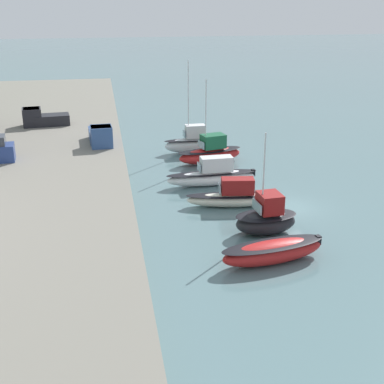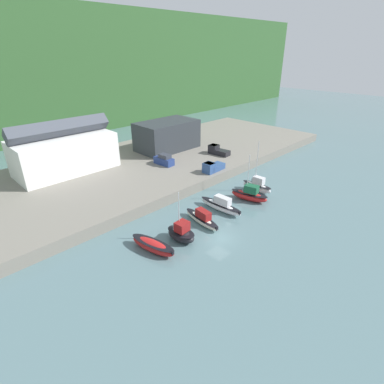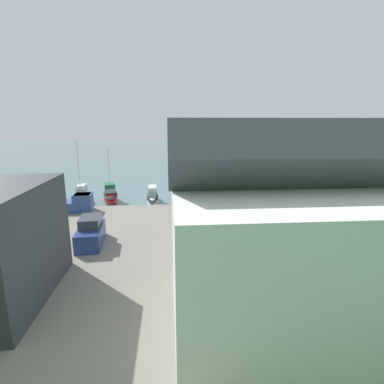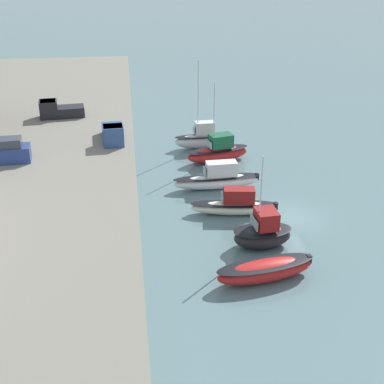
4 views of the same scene
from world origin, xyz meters
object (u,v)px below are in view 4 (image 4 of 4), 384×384
parked_car_0 (6,152)px  pickup_truck_1 (58,110)px  pickup_truck_0 (113,133)px  moored_boat_4 (218,151)px  moored_boat_3 (218,179)px  moored_boat_1 (263,233)px  moored_boat_5 (202,138)px  moored_boat_2 (235,205)px  moored_boat_0 (265,270)px

parked_car_0 → pickup_truck_1: parked_car_0 is taller
parked_car_0 → pickup_truck_0: bearing=-70.9°
moored_boat_4 → parked_car_0: size_ratio=1.80×
moored_boat_3 → pickup_truck_0: 12.09m
moored_boat_1 → moored_boat_4: 15.80m
moored_boat_4 → parked_car_0: (-2.09, 19.16, 1.69)m
moored_boat_5 → moored_boat_1: bearing=-177.3°
moored_boat_2 → moored_boat_3: moored_boat_3 is taller
pickup_truck_0 → pickup_truck_1: size_ratio=0.98×
moored_boat_0 → moored_boat_2: moored_boat_2 is taller
moored_boat_5 → pickup_truck_1: bearing=64.1°
moored_boat_5 → pickup_truck_1: 16.46m
moored_boat_2 → parked_car_0: 20.75m
moored_boat_4 → parked_car_0: 19.35m
moored_boat_3 → moored_boat_4: size_ratio=0.99×
moored_boat_0 → parked_car_0: (17.71, 18.87, 1.97)m
moored_boat_4 → moored_boat_3: bearing=156.9°
moored_boat_1 → moored_boat_5: 19.52m
moored_boat_2 → pickup_truck_1: 26.35m
parked_car_0 → pickup_truck_0: size_ratio=0.90×
moored_boat_1 → parked_car_0: bearing=50.4°
moored_boat_2 → moored_boat_4: moored_boat_4 is taller
moored_boat_5 → pickup_truck_0: moored_boat_5 is taller
moored_boat_3 → parked_car_0: (3.92, 18.13, 1.82)m
moored_boat_1 → moored_boat_3: size_ratio=0.89×
moored_boat_2 → moored_boat_5: bearing=10.0°
moored_boat_0 → parked_car_0: bearing=36.1°
moored_boat_1 → pickup_truck_1: size_ratio=1.40×
moored_boat_0 → moored_boat_5: 23.48m
pickup_truck_0 → parked_car_0: bearing=20.2°
moored_boat_0 → moored_boat_2: 8.97m
moored_boat_5 → moored_boat_3: bearing=178.1°
moored_boat_4 → pickup_truck_1: bearing=43.7°
moored_boat_0 → moored_boat_4: bearing=-11.5°
moored_boat_5 → pickup_truck_0: 9.23m
moored_boat_1 → pickup_truck_0: 20.67m
moored_boat_1 → pickup_truck_1: moored_boat_1 is taller
moored_boat_2 → moored_boat_4: 10.85m
moored_boat_5 → moored_boat_2: bearing=-179.6°
moored_boat_3 → parked_car_0: size_ratio=1.77×
moored_boat_0 → pickup_truck_1: bearing=16.8°
parked_car_0 → pickup_truck_1: bearing=-19.0°
moored_boat_4 → pickup_truck_0: (1.96, 9.96, 1.59)m
moored_boat_0 → moored_boat_1: (4.01, -0.81, 0.32)m
moored_boat_1 → pickup_truck_1: (26.16, 16.50, 1.56)m
moored_boat_2 → pickup_truck_0: pickup_truck_0 is taller
moored_boat_0 → pickup_truck_0: 23.89m
moored_boat_0 → pickup_truck_1: size_ratio=1.38×
moored_boat_3 → moored_boat_5: bearing=-2.2°
moored_boat_3 → moored_boat_2: bearing=-175.3°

